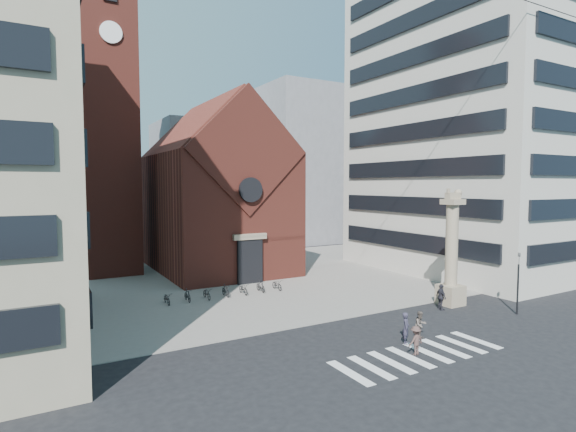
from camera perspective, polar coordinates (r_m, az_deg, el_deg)
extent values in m
plane|color=black|center=(27.36, 10.77, -15.17)|extent=(120.00, 120.00, 0.00)
cube|color=gray|center=(43.05, -6.06, -7.99)|extent=(46.00, 30.00, 0.05)
cube|color=maroon|center=(47.76, -9.01, 0.40)|extent=(12.00, 16.00, 12.00)
cube|color=maroon|center=(48.14, -9.26, 7.57)|extent=(12.00, 15.40, 12.00)
cube|color=maroon|center=(40.45, -5.06, 8.30)|extent=(11.76, 0.50, 11.76)
cylinder|color=black|center=(39.93, -4.76, 3.33)|extent=(2.20, 0.30, 2.20)
cube|color=black|center=(40.75, -4.86, -5.84)|extent=(2.40, 0.30, 4.00)
cube|color=gray|center=(40.38, -4.85, -2.63)|extent=(3.20, 0.40, 0.50)
cube|color=maroon|center=(48.45, -21.77, 10.88)|extent=(5.00, 5.00, 30.00)
cylinder|color=white|center=(47.62, -21.57, 20.88)|extent=(2.00, 0.20, 2.00)
cube|color=#B8B4A7|center=(52.14, 22.80, 11.46)|extent=(18.00, 22.00, 32.00)
cube|color=gray|center=(68.52, -10.29, 3.97)|extent=(14.00, 12.00, 18.00)
cube|color=gray|center=(72.89, 2.51, 6.39)|extent=(16.00, 14.00, 24.00)
cube|color=gray|center=(36.06, 19.93, -9.40)|extent=(1.60, 1.60, 1.50)
cylinder|color=gray|center=(35.39, 20.07, -3.47)|extent=(0.90, 0.90, 6.00)
cube|color=gray|center=(35.13, 20.20, 1.71)|extent=(1.30, 1.30, 0.40)
cube|color=gray|center=(35.12, 20.21, 2.36)|extent=(1.20, 0.50, 0.55)
sphere|color=gray|center=(35.54, 20.79, 2.76)|extent=(0.56, 0.56, 0.56)
cube|color=gray|center=(34.73, 19.70, 3.02)|extent=(0.25, 0.15, 0.35)
cylinder|color=black|center=(35.10, 27.15, -8.29)|extent=(0.12, 0.12, 3.50)
imported|color=black|center=(34.72, 27.26, -4.82)|extent=(0.13, 0.16, 0.80)
imported|color=#2D2A3A|center=(26.86, 14.75, -13.60)|extent=(0.77, 0.76, 1.79)
imported|color=#574C45|center=(28.00, 16.47, -13.10)|extent=(0.84, 0.69, 1.60)
imported|color=#28262E|center=(34.32, 18.87, -9.72)|extent=(0.74, 1.18, 1.88)
imported|color=#493430|center=(25.41, 15.91, -14.95)|extent=(1.03, 0.63, 1.54)
imported|color=black|center=(35.19, -15.10, -10.07)|extent=(0.61, 1.65, 0.86)
imported|color=black|center=(35.59, -12.65, -9.80)|extent=(0.48, 1.60, 0.96)
imported|color=black|center=(36.07, -10.25, -9.65)|extent=(0.61, 1.65, 0.86)
imported|color=black|center=(36.59, -7.93, -9.35)|extent=(0.48, 1.60, 0.96)
imported|color=black|center=(37.19, -5.68, -9.19)|extent=(0.61, 1.65, 0.86)
imported|color=black|center=(37.82, -3.50, -8.88)|extent=(0.48, 1.60, 0.96)
imported|color=black|center=(38.53, -1.40, -8.71)|extent=(0.61, 1.65, 0.86)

